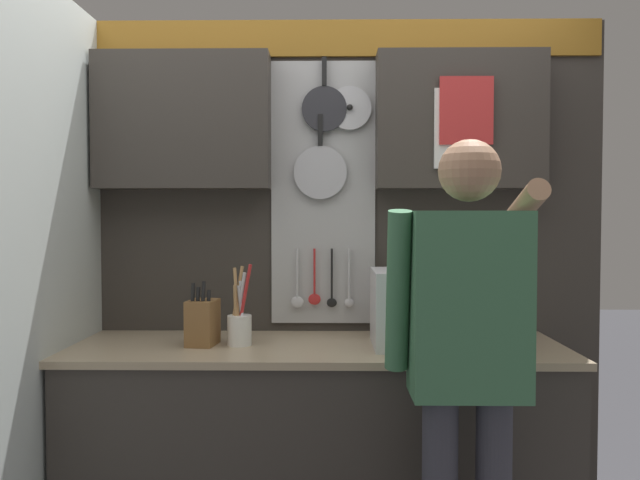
{
  "coord_description": "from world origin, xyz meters",
  "views": [
    {
      "loc": [
        0.05,
        -2.6,
        1.42
      ],
      "look_at": [
        0.01,
        0.21,
        1.32
      ],
      "focal_mm": 35.0,
      "sensor_mm": 36.0,
      "label": 1
    }
  ],
  "objects_px": {
    "microwave": "(431,308)",
    "knife_block": "(203,322)",
    "utensil_crock": "(239,325)",
    "person": "(467,343)"
  },
  "relations": [
    {
      "from": "utensil_crock",
      "to": "person",
      "type": "height_order",
      "value": "person"
    },
    {
      "from": "microwave",
      "to": "knife_block",
      "type": "height_order",
      "value": "microwave"
    },
    {
      "from": "microwave",
      "to": "knife_block",
      "type": "distance_m",
      "value": 0.95
    },
    {
      "from": "knife_block",
      "to": "utensil_crock",
      "type": "bearing_deg",
      "value": 0.22
    },
    {
      "from": "knife_block",
      "to": "person",
      "type": "height_order",
      "value": "person"
    },
    {
      "from": "microwave",
      "to": "utensil_crock",
      "type": "xyz_separation_m",
      "value": [
        -0.8,
        0.0,
        -0.07
      ]
    },
    {
      "from": "knife_block",
      "to": "person",
      "type": "distance_m",
      "value": 1.11
    },
    {
      "from": "knife_block",
      "to": "utensil_crock",
      "type": "relative_size",
      "value": 0.79
    },
    {
      "from": "microwave",
      "to": "person",
      "type": "bearing_deg",
      "value": -85.7
    },
    {
      "from": "microwave",
      "to": "person",
      "type": "xyz_separation_m",
      "value": [
        0.04,
        -0.5,
        -0.04
      ]
    }
  ]
}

